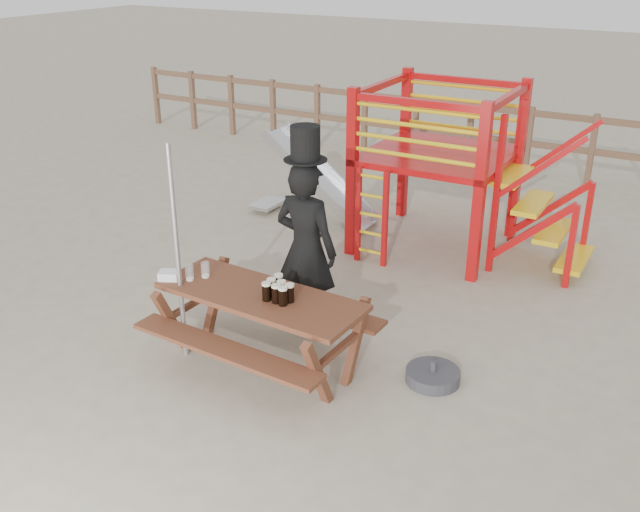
{
  "coord_description": "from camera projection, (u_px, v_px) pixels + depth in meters",
  "views": [
    {
      "loc": [
        3.18,
        -4.64,
        3.66
      ],
      "look_at": [
        0.09,
        0.8,
        0.88
      ],
      "focal_mm": 40.0,
      "sensor_mm": 36.0,
      "label": 1
    }
  ],
  "objects": [
    {
      "name": "picnic_table",
      "position": [
        261.0,
        321.0,
        6.52
      ],
      "size": [
        1.99,
        1.42,
        0.75
      ],
      "rotation": [
        0.0,
        0.0,
        -0.05
      ],
      "color": "brown",
      "rests_on": "ground"
    },
    {
      "name": "parasol_base",
      "position": [
        433.0,
        376.0,
        6.43
      ],
      "size": [
        0.49,
        0.49,
        0.21
      ],
      "color": "#35353A",
      "rests_on": "ground"
    },
    {
      "name": "playground_fort",
      "position": [
        432.0,
        165.0,
        8.96
      ],
      "size": [
        4.71,
        1.84,
        2.1
      ],
      "color": "#B20B0D",
      "rests_on": "ground"
    },
    {
      "name": "metal_pole",
      "position": [
        177.0,
        255.0,
        6.45
      ],
      "size": [
        0.05,
        0.05,
        2.09
      ],
      "primitive_type": "cylinder",
      "color": "#B2B2B7",
      "rests_on": "ground"
    },
    {
      "name": "back_fence",
      "position": [
        499.0,
        132.0,
        11.87
      ],
      "size": [
        15.09,
        0.09,
        1.2
      ],
      "color": "brown",
      "rests_on": "ground"
    },
    {
      "name": "empty_glasses",
      "position": [
        197.0,
        272.0,
        6.67
      ],
      "size": [
        0.17,
        0.21,
        0.15
      ],
      "color": "silver",
      "rests_on": "picnic_table"
    },
    {
      "name": "ground",
      "position": [
        269.0,
        371.0,
        6.61
      ],
      "size": [
        60.0,
        60.0,
        0.0
      ],
      "primitive_type": "plane",
      "color": "tan",
      "rests_on": "ground"
    },
    {
      "name": "man_with_hat",
      "position": [
        306.0,
        245.0,
        6.9
      ],
      "size": [
        0.67,
        0.45,
        2.13
      ],
      "rotation": [
        0.0,
        0.0,
        3.11
      ],
      "color": "black",
      "rests_on": "ground"
    },
    {
      "name": "stout_pints",
      "position": [
        278.0,
        291.0,
        6.27
      ],
      "size": [
        0.28,
        0.28,
        0.17
      ],
      "color": "black",
      "rests_on": "picnic_table"
    },
    {
      "name": "paper_bag",
      "position": [
        169.0,
        275.0,
        6.67
      ],
      "size": [
        0.22,
        0.2,
        0.08
      ],
      "primitive_type": "cube",
      "rotation": [
        0.0,
        0.0,
        0.45
      ],
      "color": "white",
      "rests_on": "picnic_table"
    }
  ]
}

